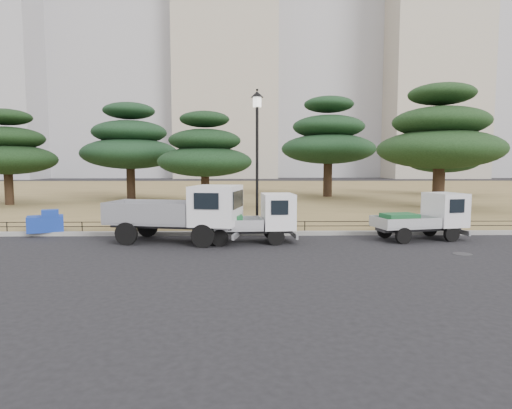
{
  "coord_description": "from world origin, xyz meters",
  "views": [
    {
      "loc": [
        -0.3,
        -14.43,
        2.81
      ],
      "look_at": [
        0.0,
        2.0,
        1.3
      ],
      "focal_mm": 30.0,
      "sensor_mm": 36.0,
      "label": 1
    }
  ],
  "objects_px": {
    "tarp_pile": "(46,223)",
    "truck_kei_front": "(256,218)",
    "street_lamp": "(257,137)",
    "truck_kei_rear": "(425,217)",
    "truck_large": "(182,211)"
  },
  "relations": [
    {
      "from": "truck_large",
      "to": "street_lamp",
      "type": "xyz_separation_m",
      "value": [
        2.76,
        1.81,
        2.78
      ]
    },
    {
      "from": "truck_kei_rear",
      "to": "tarp_pile",
      "type": "height_order",
      "value": "truck_kei_rear"
    },
    {
      "from": "truck_kei_front",
      "to": "tarp_pile",
      "type": "bearing_deg",
      "value": 163.27
    },
    {
      "from": "truck_kei_front",
      "to": "tarp_pile",
      "type": "height_order",
      "value": "truck_kei_front"
    },
    {
      "from": "truck_large",
      "to": "street_lamp",
      "type": "height_order",
      "value": "street_lamp"
    },
    {
      "from": "truck_kei_front",
      "to": "street_lamp",
      "type": "height_order",
      "value": "street_lamp"
    },
    {
      "from": "truck_large",
      "to": "truck_kei_rear",
      "type": "relative_size",
      "value": 1.41
    },
    {
      "from": "truck_large",
      "to": "street_lamp",
      "type": "distance_m",
      "value": 4.32
    },
    {
      "from": "truck_large",
      "to": "truck_kei_front",
      "type": "relative_size",
      "value": 1.46
    },
    {
      "from": "tarp_pile",
      "to": "truck_kei_front",
      "type": "bearing_deg",
      "value": -11.99
    },
    {
      "from": "street_lamp",
      "to": "tarp_pile",
      "type": "bearing_deg",
      "value": -179.44
    },
    {
      "from": "truck_kei_front",
      "to": "truck_kei_rear",
      "type": "xyz_separation_m",
      "value": [
        6.45,
        0.48,
        -0.01
      ]
    },
    {
      "from": "truck_kei_rear",
      "to": "tarp_pile",
      "type": "relative_size",
      "value": 2.21
    },
    {
      "from": "truck_kei_front",
      "to": "street_lamp",
      "type": "distance_m",
      "value": 3.58
    },
    {
      "from": "truck_large",
      "to": "tarp_pile",
      "type": "height_order",
      "value": "truck_large"
    }
  ]
}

